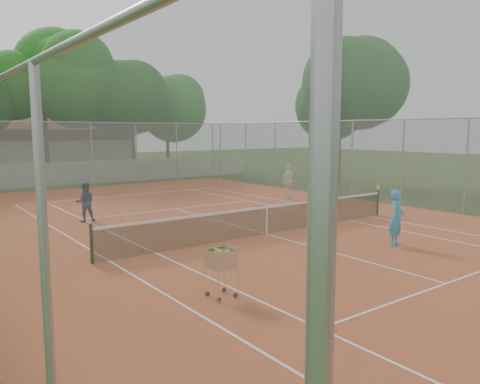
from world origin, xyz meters
TOP-DOWN VIEW (x-y plane):
  - ground at (0.00, 0.00)m, footprint 120.00×120.00m
  - court_pad at (0.00, 0.00)m, footprint 18.00×34.00m
  - court_lines at (0.00, 0.00)m, footprint 10.98×23.78m
  - tennis_net at (0.00, 0.00)m, footprint 11.88×0.10m
  - perimeter_fence at (0.00, 0.00)m, footprint 18.00×34.00m
  - boundary_wall at (0.00, 19.00)m, footprint 26.00×0.30m
  - clubhouse at (-2.00, 29.00)m, footprint 16.40×9.00m
  - tropical_trees at (0.00, 22.00)m, footprint 29.00×19.00m
  - player_near at (2.13, -3.55)m, footprint 0.73×0.60m
  - player_far_left at (-4.15, 5.85)m, footprint 0.84×0.72m
  - player_far_right at (6.08, 5.55)m, footprint 1.13×0.61m
  - ball_hopper at (-4.62, -4.07)m, footprint 0.65×0.65m

SIDE VIEW (x-z plane):
  - ground at x=0.00m, z-range 0.00..0.00m
  - court_pad at x=0.00m, z-range 0.00..0.02m
  - court_lines at x=0.00m, z-range 0.02..0.03m
  - tennis_net at x=0.00m, z-range 0.02..1.00m
  - ball_hopper at x=-4.62m, z-range 0.02..1.14m
  - boundary_wall at x=0.00m, z-range 0.00..1.50m
  - player_far_left at x=-4.15m, z-range 0.02..1.51m
  - player_near at x=2.13m, z-range 0.02..1.73m
  - player_far_right at x=6.08m, z-range 0.02..1.85m
  - perimeter_fence at x=0.00m, z-range 0.00..4.00m
  - clubhouse at x=-2.00m, z-range 0.00..4.40m
  - tropical_trees at x=0.00m, z-range 0.00..10.00m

